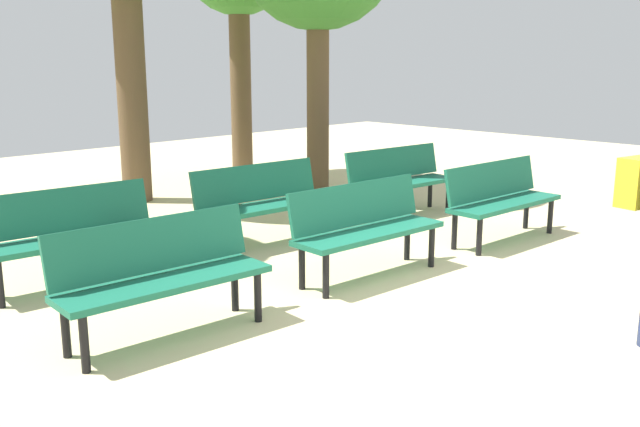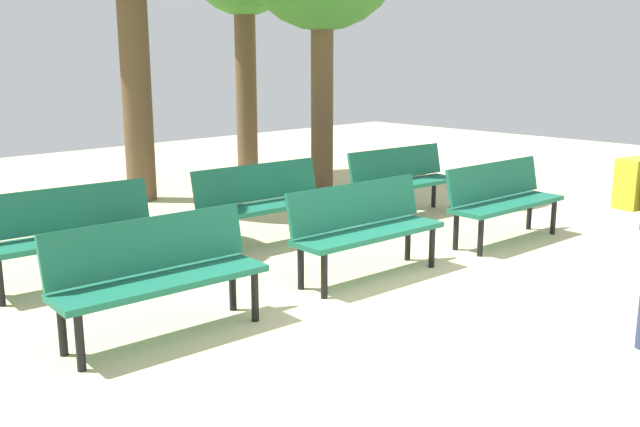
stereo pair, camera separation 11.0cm
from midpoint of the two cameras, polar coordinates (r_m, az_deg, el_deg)
ground_plane at (r=5.75m, az=14.30°, el=-8.59°), size 24.00×24.00×0.00m
bench_r0_c0 at (r=5.33m, az=-13.35°, el=-4.52°), size 1.63×0.59×0.87m
bench_r0_c1 at (r=6.60m, az=3.16°, el=-0.85°), size 1.63×0.58×0.87m
bench_r0_c2 at (r=8.13m, az=14.00°, el=1.38°), size 1.62×0.56×0.87m
bench_r1_c0 at (r=6.76m, az=-19.99°, el=-1.29°), size 1.64×0.63×0.87m
bench_r1_c1 at (r=7.75m, az=-5.10°, el=1.17°), size 1.63×0.60×0.87m
bench_r1_c2 at (r=9.17m, az=6.12°, el=2.95°), size 1.64×0.62×0.87m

